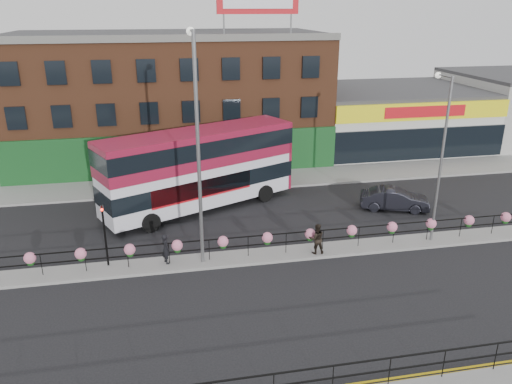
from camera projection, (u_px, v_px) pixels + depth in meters
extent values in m
plane|color=black|center=(267.00, 257.00, 25.93)|extent=(120.00, 120.00, 0.00)
cube|color=gray|center=(233.00, 181.00, 36.93)|extent=(60.00, 4.00, 0.15)
cube|color=gray|center=(267.00, 255.00, 25.90)|extent=(60.00, 1.60, 0.15)
cube|color=brown|center=(170.00, 98.00, 41.85)|extent=(25.00, 12.00, 10.00)
cube|color=#3F3F42|center=(166.00, 34.00, 40.05)|extent=(25.00, 12.00, 0.30)
cube|color=#13481C|center=(176.00, 156.00, 37.41)|extent=(25.00, 0.25, 3.40)
cube|color=silver|center=(389.00, 118.00, 46.34)|extent=(15.00, 12.00, 5.00)
cube|color=#3F3F42|center=(392.00, 89.00, 45.42)|extent=(15.00, 12.00, 0.30)
cube|color=yellow|center=(425.00, 111.00, 40.12)|extent=(15.00, 0.25, 1.40)
cube|color=red|center=(425.00, 112.00, 40.01)|extent=(7.00, 0.10, 0.90)
cube|color=black|center=(421.00, 144.00, 41.06)|extent=(15.00, 0.25, 2.60)
cylinder|color=slate|center=(224.00, 25.00, 35.88)|extent=(0.12, 0.12, 1.40)
cylinder|color=slate|center=(291.00, 24.00, 36.79)|extent=(0.12, 0.12, 1.40)
cube|color=black|center=(267.00, 235.00, 25.49)|extent=(30.00, 0.05, 0.05)
cube|color=black|center=(267.00, 244.00, 25.66)|extent=(30.00, 0.05, 0.05)
cylinder|color=black|center=(41.00, 265.00, 23.69)|extent=(0.04, 0.04, 1.10)
cylinder|color=black|center=(85.00, 261.00, 24.05)|extent=(0.04, 0.04, 1.10)
cylinder|color=black|center=(128.00, 257.00, 24.41)|extent=(0.04, 0.04, 1.10)
cylinder|color=black|center=(169.00, 253.00, 24.78)|extent=(0.04, 0.04, 1.10)
cylinder|color=black|center=(209.00, 250.00, 25.14)|extent=(0.04, 0.04, 1.10)
cylinder|color=black|center=(248.00, 246.00, 25.50)|extent=(0.04, 0.04, 1.10)
cylinder|color=black|center=(286.00, 243.00, 25.86)|extent=(0.04, 0.04, 1.10)
cylinder|color=black|center=(323.00, 240.00, 26.22)|extent=(0.04, 0.04, 1.10)
cylinder|color=black|center=(359.00, 236.00, 26.59)|extent=(0.04, 0.04, 1.10)
cylinder|color=black|center=(394.00, 233.00, 26.95)|extent=(0.04, 0.04, 1.10)
cylinder|color=black|center=(428.00, 230.00, 27.31)|extent=(0.04, 0.04, 1.10)
cylinder|color=black|center=(461.00, 227.00, 27.67)|extent=(0.04, 0.04, 1.10)
cylinder|color=black|center=(493.00, 225.00, 28.04)|extent=(0.04, 0.04, 1.10)
sphere|color=pink|center=(30.00, 258.00, 23.47)|extent=(0.56, 0.56, 0.56)
sphere|color=#174D16|center=(31.00, 262.00, 23.55)|extent=(0.36, 0.36, 0.36)
sphere|color=pink|center=(81.00, 254.00, 23.88)|extent=(0.56, 0.56, 0.56)
sphere|color=#174D16|center=(81.00, 258.00, 23.96)|extent=(0.36, 0.36, 0.36)
sphere|color=pink|center=(130.00, 249.00, 24.30)|extent=(0.56, 0.56, 0.56)
sphere|color=#174D16|center=(130.00, 254.00, 24.38)|extent=(0.36, 0.36, 0.36)
sphere|color=pink|center=(177.00, 245.00, 24.71)|extent=(0.56, 0.56, 0.56)
sphere|color=#174D16|center=(177.00, 249.00, 24.79)|extent=(0.36, 0.36, 0.36)
sphere|color=pink|center=(223.00, 241.00, 25.13)|extent=(0.56, 0.56, 0.56)
sphere|color=#174D16|center=(223.00, 245.00, 25.21)|extent=(0.36, 0.36, 0.36)
sphere|color=pink|center=(267.00, 238.00, 25.54)|extent=(0.56, 0.56, 0.56)
sphere|color=#174D16|center=(267.00, 242.00, 25.62)|extent=(0.36, 0.36, 0.36)
sphere|color=pink|center=(310.00, 234.00, 25.96)|extent=(0.56, 0.56, 0.56)
sphere|color=#174D16|center=(310.00, 238.00, 26.04)|extent=(0.36, 0.36, 0.36)
sphere|color=pink|center=(352.00, 230.00, 26.37)|extent=(0.56, 0.56, 0.56)
sphere|color=#174D16|center=(352.00, 234.00, 26.45)|extent=(0.36, 0.36, 0.36)
sphere|color=pink|center=(392.00, 227.00, 26.79)|extent=(0.56, 0.56, 0.56)
sphere|color=#174D16|center=(392.00, 231.00, 26.87)|extent=(0.36, 0.36, 0.36)
sphere|color=pink|center=(431.00, 223.00, 27.20)|extent=(0.56, 0.56, 0.56)
sphere|color=#174D16|center=(431.00, 227.00, 27.28)|extent=(0.36, 0.36, 0.36)
sphere|color=pink|center=(469.00, 220.00, 27.62)|extent=(0.56, 0.56, 0.56)
sphere|color=#174D16|center=(468.00, 224.00, 27.70)|extent=(0.36, 0.36, 0.36)
sphere|color=pink|center=(506.00, 217.00, 28.03)|extent=(0.56, 0.56, 0.56)
sphere|color=#174D16|center=(505.00, 221.00, 28.11)|extent=(0.36, 0.36, 0.36)
cube|color=black|center=(274.00, 374.00, 15.84)|extent=(20.00, 0.05, 0.05)
cylinder|color=black|center=(333.00, 379.00, 16.39)|extent=(0.04, 0.04, 1.10)
cylinder|color=black|center=(389.00, 371.00, 16.76)|extent=(0.04, 0.04, 1.10)
cylinder|color=black|center=(444.00, 364.00, 17.12)|extent=(0.04, 0.04, 1.10)
cylinder|color=black|center=(496.00, 356.00, 17.48)|extent=(0.04, 0.04, 1.10)
cube|color=silver|center=(199.00, 168.00, 31.19)|extent=(12.55, 7.82, 4.55)
cube|color=maroon|center=(198.00, 148.00, 30.74)|extent=(12.63, 7.90, 2.05)
cube|color=black|center=(200.00, 180.00, 31.47)|extent=(12.66, 7.92, 1.02)
cube|color=black|center=(198.00, 145.00, 30.68)|extent=(12.69, 7.95, 1.02)
cube|color=maroon|center=(198.00, 132.00, 30.39)|extent=(12.55, 7.82, 0.14)
cube|color=maroon|center=(277.00, 152.00, 34.60)|extent=(1.40, 2.72, 4.55)
cube|color=red|center=(204.00, 189.00, 30.08)|extent=(6.22, 2.89, 1.14)
cylinder|color=black|center=(151.00, 223.00, 28.62)|extent=(1.18, 0.79, 1.14)
cylinder|color=black|center=(131.00, 207.00, 30.78)|extent=(1.18, 0.79, 1.14)
cylinder|color=black|center=(265.00, 193.00, 33.11)|extent=(1.18, 0.79, 1.14)
cylinder|color=black|center=(241.00, 182.00, 35.27)|extent=(1.18, 0.79, 1.14)
imported|color=black|center=(395.00, 199.00, 31.74)|extent=(4.21, 5.21, 1.40)
imported|color=black|center=(166.00, 249.00, 24.74)|extent=(0.83, 0.77, 1.56)
imported|color=black|center=(317.00, 239.00, 25.72)|extent=(0.89, 0.74, 1.64)
cylinder|color=slate|center=(198.00, 155.00, 23.21)|extent=(0.18, 0.18, 11.16)
cylinder|color=slate|center=(192.00, 31.00, 22.07)|extent=(0.11, 1.67, 0.11)
sphere|color=silver|center=(190.00, 31.00, 22.86)|extent=(0.40, 0.40, 0.40)
cylinder|color=slate|center=(441.00, 163.00, 25.93)|extent=(0.14, 0.14, 8.88)
cylinder|color=slate|center=(445.00, 76.00, 25.02)|extent=(0.09, 1.33, 0.09)
sphere|color=silver|center=(438.00, 75.00, 25.65)|extent=(0.32, 0.32, 0.32)
cylinder|color=black|center=(105.00, 236.00, 24.23)|extent=(0.10, 0.10, 3.20)
imported|color=black|center=(102.00, 205.00, 23.68)|extent=(0.15, 0.18, 0.90)
sphere|color=#FF190C|center=(102.00, 210.00, 23.63)|extent=(0.14, 0.14, 0.14)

